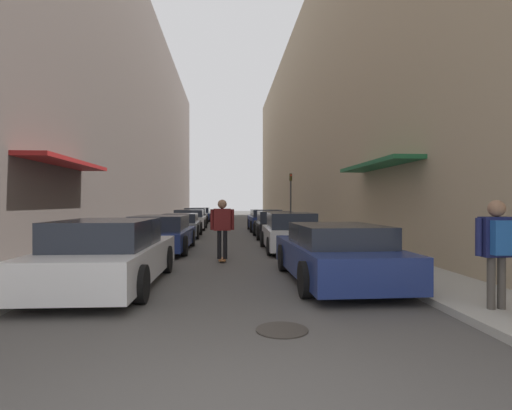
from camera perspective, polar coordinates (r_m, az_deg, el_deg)
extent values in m
plane|color=#4C4947|center=(24.45, -4.27, -3.67)|extent=(118.06, 118.06, 0.00)
cube|color=#A3A099|center=(30.11, -12.44, -2.81)|extent=(1.80, 53.66, 0.12)
cube|color=#A3A099|center=(30.11, 3.91, -2.81)|extent=(1.80, 53.66, 0.12)
cube|color=#564C47|center=(31.22, -17.84, 11.57)|extent=(4.00, 53.66, 15.61)
cube|color=maroon|center=(13.27, -25.50, 5.47)|extent=(1.00, 4.80, 0.12)
cube|color=tan|center=(31.17, 9.31, 11.21)|extent=(4.00, 53.66, 15.18)
cube|color=#1E6038|center=(13.26, 16.92, 5.49)|extent=(1.00, 4.80, 0.12)
cube|color=silver|center=(8.74, -20.06, -7.57)|extent=(1.97, 4.79, 0.65)
cube|color=#232833|center=(8.45, -20.51, -3.80)|extent=(1.70, 2.50, 0.53)
cylinder|color=black|center=(10.43, -22.78, -7.27)|extent=(0.18, 0.66, 0.66)
cylinder|color=black|center=(10.00, -12.56, -7.58)|extent=(0.18, 0.66, 0.66)
cylinder|color=black|center=(7.72, -29.86, -9.97)|extent=(0.18, 0.66, 0.66)
cylinder|color=black|center=(7.13, -16.05, -10.80)|extent=(0.18, 0.66, 0.66)
cube|color=navy|center=(14.51, -13.33, -4.58)|extent=(2.02, 4.71, 0.57)
cube|color=#232833|center=(14.25, -13.48, -2.49)|extent=(1.75, 2.46, 0.51)
cylinder|color=black|center=(16.12, -15.86, -4.58)|extent=(0.18, 0.66, 0.66)
cylinder|color=black|center=(15.85, -9.10, -4.65)|extent=(0.18, 0.66, 0.66)
cylinder|color=black|center=(13.30, -18.39, -5.62)|extent=(0.18, 0.66, 0.66)
cylinder|color=black|center=(12.97, -10.19, -5.76)|extent=(0.18, 0.66, 0.66)
cube|color=gray|center=(20.16, -10.62, -3.19)|extent=(1.78, 4.05, 0.56)
cube|color=#232833|center=(19.94, -10.69, -1.81)|extent=(1.56, 2.11, 0.43)
cylinder|color=black|center=(21.52, -12.52, -3.31)|extent=(0.18, 0.68, 0.68)
cylinder|color=black|center=(21.34, -7.95, -3.34)|extent=(0.18, 0.68, 0.68)
cylinder|color=black|center=(19.05, -13.61, -3.79)|extent=(0.18, 0.68, 0.68)
cylinder|color=black|center=(18.85, -8.44, -3.82)|extent=(0.18, 0.68, 0.68)
cube|color=silver|center=(25.67, -9.47, -2.36)|extent=(2.01, 3.97, 0.63)
cube|color=#232833|center=(25.45, -9.51, -1.17)|extent=(1.74, 2.07, 0.44)
cylinder|color=black|center=(26.99, -11.25, -2.57)|extent=(0.18, 0.69, 0.69)
cylinder|color=black|center=(26.83, -7.20, -2.58)|extent=(0.18, 0.69, 0.69)
cylinder|color=black|center=(24.57, -11.94, -2.85)|extent=(0.18, 0.69, 0.69)
cylinder|color=black|center=(24.39, -7.50, -2.87)|extent=(0.18, 0.69, 0.69)
cube|color=#232326|center=(31.26, -8.64, -1.83)|extent=(1.78, 4.26, 0.70)
cube|color=#232833|center=(31.04, -8.67, -0.81)|extent=(1.54, 2.22, 0.43)
cylinder|color=black|center=(32.65, -9.93, -2.09)|extent=(0.18, 0.66, 0.66)
cylinder|color=black|center=(32.53, -6.98, -2.10)|extent=(0.18, 0.66, 0.66)
cylinder|color=black|center=(30.04, -10.43, -2.30)|extent=(0.18, 0.66, 0.66)
cylinder|color=black|center=(29.91, -7.22, -2.31)|extent=(0.18, 0.66, 0.66)
cube|color=navy|center=(36.95, -7.98, -1.59)|extent=(1.86, 3.97, 0.57)
cube|color=#232833|center=(36.73, -8.00, -0.76)|extent=(1.63, 2.07, 0.51)
cylinder|color=black|center=(38.24, -9.21, -1.73)|extent=(0.18, 0.68, 0.68)
cylinder|color=black|center=(38.13, -6.51, -1.73)|extent=(0.18, 0.68, 0.68)
cylinder|color=black|center=(35.80, -9.55, -1.87)|extent=(0.18, 0.68, 0.68)
cylinder|color=black|center=(35.68, -6.67, -1.87)|extent=(0.18, 0.68, 0.68)
cube|color=navy|center=(8.83, 11.20, -7.51)|extent=(1.98, 4.60, 0.64)
cube|color=#232833|center=(8.55, 11.61, -4.18)|extent=(1.71, 2.40, 0.43)
cylinder|color=black|center=(10.04, 3.84, -7.53)|extent=(0.18, 0.66, 0.66)
cylinder|color=black|center=(10.46, 14.07, -7.22)|extent=(0.18, 0.66, 0.66)
cylinder|color=black|center=(7.28, 7.03, -10.53)|extent=(0.18, 0.66, 0.66)
cylinder|color=black|center=(7.85, 20.68, -9.75)|extent=(0.18, 0.66, 0.66)
cube|color=silver|center=(14.25, 4.84, -4.56)|extent=(1.84, 4.15, 0.65)
cube|color=#232833|center=(14.01, 4.97, -2.22)|extent=(1.58, 2.18, 0.54)
cylinder|color=black|center=(15.42, 0.97, -4.89)|extent=(0.18, 0.61, 0.61)
cylinder|color=black|center=(15.67, 7.16, -4.81)|extent=(0.18, 0.61, 0.61)
cylinder|color=black|center=(12.90, 2.00, -5.91)|extent=(0.18, 0.61, 0.61)
cylinder|color=black|center=(13.19, 9.36, -5.77)|extent=(0.18, 0.61, 0.61)
cube|color=black|center=(19.40, 2.54, -3.31)|extent=(1.74, 4.03, 0.59)
cube|color=#232833|center=(19.17, 2.61, -1.68)|extent=(1.52, 2.10, 0.52)
cylinder|color=black|center=(20.57, -0.18, -3.51)|extent=(0.18, 0.65, 0.65)
cylinder|color=black|center=(20.75, 4.43, -3.48)|extent=(0.18, 0.65, 0.65)
cylinder|color=black|center=(18.09, 0.38, -4.04)|extent=(0.18, 0.65, 0.65)
cylinder|color=black|center=(18.30, 5.60, -3.99)|extent=(0.18, 0.65, 0.65)
cube|color=navy|center=(24.12, 1.35, -2.46)|extent=(1.99, 4.07, 0.70)
cube|color=#232833|center=(23.90, 1.39, -1.15)|extent=(1.71, 2.13, 0.41)
cylinder|color=black|center=(25.30, -1.02, -2.78)|extent=(0.18, 0.67, 0.67)
cylinder|color=black|center=(25.47, 3.15, -2.76)|extent=(0.18, 0.67, 0.67)
cylinder|color=black|center=(22.81, -0.67, -3.12)|extent=(0.18, 0.67, 0.67)
cylinder|color=black|center=(23.00, 3.95, -3.09)|extent=(0.18, 0.67, 0.67)
cube|color=brown|center=(11.71, -4.84, -7.72)|extent=(0.20, 0.78, 0.02)
cylinder|color=beige|center=(11.96, -5.20, -7.73)|extent=(0.03, 0.06, 0.06)
cylinder|color=beige|center=(11.96, -4.46, -7.73)|extent=(0.03, 0.06, 0.06)
cylinder|color=beige|center=(11.47, -5.24, -8.07)|extent=(0.03, 0.06, 0.06)
cylinder|color=beige|center=(11.47, -4.47, -8.08)|extent=(0.03, 0.06, 0.06)
cylinder|color=black|center=(11.66, -5.27, -5.66)|extent=(0.12, 0.12, 0.83)
cylinder|color=black|center=(11.66, -4.42, -5.66)|extent=(0.12, 0.12, 0.83)
cube|color=maroon|center=(11.60, -4.85, -2.08)|extent=(0.49, 0.22, 0.63)
sphere|color=#8C664C|center=(11.59, -4.85, 0.13)|extent=(0.26, 0.26, 0.26)
cylinder|color=maroon|center=(11.61, -6.30, -2.08)|extent=(0.10, 0.10, 0.60)
cylinder|color=maroon|center=(11.61, -3.39, -2.08)|extent=(0.10, 0.10, 0.60)
cylinder|color=#332D28|center=(5.57, 3.73, -17.38)|extent=(0.70, 0.70, 0.02)
cylinder|color=#2D2D2D|center=(24.66, 4.98, 0.57)|extent=(0.10, 0.10, 3.38)
cube|color=#332D0F|center=(24.71, 4.98, 3.98)|extent=(0.16, 0.16, 0.45)
sphere|color=red|center=(24.63, 5.01, 4.25)|extent=(0.11, 0.11, 0.11)
cylinder|color=#47423D|center=(6.98, 30.56, -9.57)|extent=(0.12, 0.12, 0.78)
cylinder|color=#47423D|center=(7.07, 31.65, -9.44)|extent=(0.12, 0.12, 0.78)
cube|color=#191E4C|center=(6.94, 31.12, -3.91)|extent=(0.46, 0.21, 0.60)
sphere|color=#8C664C|center=(6.93, 31.13, -0.42)|extent=(0.25, 0.25, 0.25)
cylinder|color=#191E4C|center=(6.79, 29.21, -4.00)|extent=(0.09, 0.09, 0.56)
cube|color=#1E519E|center=(6.81, 31.94, -3.99)|extent=(0.35, 0.13, 0.50)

